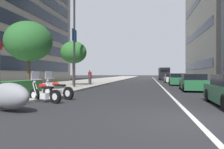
# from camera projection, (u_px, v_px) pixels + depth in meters

# --- Properties ---
(ground_plane) EXTENTS (400.00, 400.00, 0.00)m
(ground_plane) POSITION_uv_depth(u_px,v_px,m) (195.00, 120.00, 6.51)
(ground_plane) COLOR #262628
(sidewalk_right_plaza) EXTENTS (160.00, 8.24, 0.15)m
(sidewalk_right_plaza) POSITION_uv_depth(u_px,v_px,m) (92.00, 81.00, 37.86)
(sidewalk_right_plaza) COLOR #A39E93
(sidewalk_right_plaza) RESTS_ON ground
(lane_centre_stripe) EXTENTS (110.00, 0.16, 0.01)m
(lane_centre_stripe) POSITION_uv_depth(u_px,v_px,m) (156.00, 81.00, 41.05)
(lane_centre_stripe) COLOR silver
(lane_centre_stripe) RESTS_ON ground
(motorcycle_far_end_row) EXTENTS (1.55, 2.17, 1.04)m
(motorcycle_far_end_row) POSITION_uv_depth(u_px,v_px,m) (9.00, 96.00, 8.01)
(motorcycle_far_end_row) COLOR gray
(motorcycle_far_end_row) RESTS_ON ground
(motorcycle_under_tarp) EXTENTS (0.97, 1.96, 1.47)m
(motorcycle_under_tarp) POSITION_uv_depth(u_px,v_px,m) (44.00, 93.00, 10.62)
(motorcycle_under_tarp) COLOR black
(motorcycle_under_tarp) RESTS_ON ground
(motorcycle_nearest_camera) EXTENTS (1.07, 2.10, 1.49)m
(motorcycle_nearest_camera) POSITION_uv_depth(u_px,v_px,m) (57.00, 90.00, 12.15)
(motorcycle_nearest_camera) COLOR black
(motorcycle_nearest_camera) RESTS_ON ground
(car_approaching_light) EXTENTS (4.62, 2.03, 1.33)m
(car_approaching_light) POSITION_uv_depth(u_px,v_px,m) (193.00, 83.00, 17.99)
(car_approaching_light) COLOR #236038
(car_approaching_light) RESTS_ON ground
(car_lead_in_lane) EXTENTS (4.64, 1.99, 1.39)m
(car_lead_in_lane) POSITION_uv_depth(u_px,v_px,m) (177.00, 80.00, 26.90)
(car_lead_in_lane) COLOR #236038
(car_lead_in_lane) RESTS_ON ground
(car_far_down_avenue) EXTENTS (4.61, 1.87, 1.34)m
(car_far_down_avenue) POSITION_uv_depth(u_px,v_px,m) (171.00, 79.00, 34.07)
(car_far_down_avenue) COLOR beige
(car_far_down_avenue) RESTS_ON ground
(delivery_van_ahead) EXTENTS (5.06, 2.19, 2.63)m
(delivery_van_ahead) POSITION_uv_depth(u_px,v_px,m) (164.00, 74.00, 48.31)
(delivery_van_ahead) COLOR black
(delivery_van_ahead) RESTS_ON ground
(parking_sign_by_curb) EXTENTS (0.32, 0.06, 2.71)m
(parking_sign_by_curb) POSITION_uv_depth(u_px,v_px,m) (0.00, 64.00, 9.88)
(parking_sign_by_curb) COLOR #47494C
(parking_sign_by_curb) RESTS_ON sidewalk_right_plaza
(street_lamp_with_banners) EXTENTS (1.26, 2.05, 9.03)m
(street_lamp_with_banners) POSITION_uv_depth(u_px,v_px,m) (77.00, 29.00, 20.60)
(street_lamp_with_banners) COLOR #232326
(street_lamp_with_banners) RESTS_ON sidewalk_right_plaza
(clipped_hedge_bed) EXTENTS (5.00, 1.10, 0.77)m
(clipped_hedge_bed) POSITION_uv_depth(u_px,v_px,m) (13.00, 88.00, 13.19)
(clipped_hedge_bed) COLOR #28602D
(clipped_hedge_bed) RESTS_ON sidewalk_right_plaza
(street_tree_far_plaza) EXTENTS (3.43, 3.43, 5.04)m
(street_tree_far_plaza) POSITION_uv_depth(u_px,v_px,m) (29.00, 41.00, 16.49)
(street_tree_far_plaza) COLOR #473323
(street_tree_far_plaza) RESTS_ON sidewalk_right_plaza
(street_tree_by_lamp_post) EXTENTS (2.75, 2.75, 4.63)m
(street_tree_by_lamp_post) POSITION_uv_depth(u_px,v_px,m) (73.00, 52.00, 23.71)
(street_tree_by_lamp_post) COLOR #473323
(street_tree_by_lamp_post) RESTS_ON sidewalk_right_plaza
(pedestrian_on_plaza) EXTENTS (0.41, 0.28, 1.63)m
(pedestrian_on_plaza) POSITION_uv_depth(u_px,v_px,m) (90.00, 77.00, 25.13)
(pedestrian_on_plaza) COLOR #2D2D33
(pedestrian_on_plaza) RESTS_ON sidewalk_right_plaza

